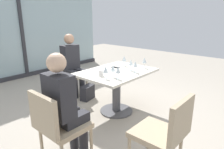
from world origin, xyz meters
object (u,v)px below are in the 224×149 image
(chair_near_window, at_px, (70,71))
(wine_glass_3, at_px, (113,68))
(wine_glass_0, at_px, (124,59))
(coffee_cup, at_px, (101,73))
(chair_side_end, at_px, (57,124))
(cell_phone_on_table, at_px, (115,67))
(wine_glass_5, at_px, (131,63))
(person_side_end, at_px, (64,103))
(dining_table_main, at_px, (117,82))
(handbag_0, at_px, (87,93))
(wine_glass_1, at_px, (106,70))
(wine_glass_6, at_px, (144,60))
(wine_glass_2, at_px, (135,64))
(wine_glass_4, at_px, (118,70))
(chair_front_left, at_px, (165,130))
(person_near_window, at_px, (72,62))

(chair_near_window, distance_m, wine_glass_3, 1.51)
(wine_glass_0, bearing_deg, coffee_cup, -170.21)
(chair_side_end, relative_size, cell_phone_on_table, 6.04)
(wine_glass_3, height_order, wine_glass_5, same)
(person_side_end, xyz_separation_m, wine_glass_5, (1.47, 0.18, 0.16))
(chair_near_window, height_order, person_side_end, person_side_end)
(dining_table_main, xyz_separation_m, handbag_0, (0.03, 0.77, -0.40))
(handbag_0, bearing_deg, wine_glass_1, -129.19)
(chair_side_end, relative_size, wine_glass_6, 4.70)
(chair_near_window, height_order, wine_glass_5, wine_glass_5)
(coffee_cup, bearing_deg, dining_table_main, 1.04)
(person_side_end, bearing_deg, cell_phone_on_table, 18.97)
(wine_glass_2, bearing_deg, chair_near_window, 95.15)
(chair_near_window, bearing_deg, wine_glass_6, -72.55)
(coffee_cup, bearing_deg, wine_glass_4, -77.73)
(chair_front_left, bearing_deg, wine_glass_0, 51.57)
(chair_front_left, bearing_deg, person_near_window, 72.89)
(wine_glass_6, bearing_deg, wine_glass_4, -175.76)
(wine_glass_1, distance_m, wine_glass_3, 0.13)
(dining_table_main, height_order, wine_glass_0, wine_glass_0)
(wine_glass_0, height_order, wine_glass_2, same)
(chair_side_end, relative_size, person_side_end, 0.69)
(person_side_end, bearing_deg, chair_front_left, -60.28)
(chair_side_end, distance_m, wine_glass_3, 1.18)
(wine_glass_0, bearing_deg, person_near_window, 108.76)
(wine_glass_6, relative_size, handbag_0, 0.62)
(dining_table_main, relative_size, coffee_cup, 13.49)
(chair_side_end, relative_size, wine_glass_0, 4.70)
(chair_side_end, height_order, chair_front_left, same)
(chair_side_end, bearing_deg, wine_glass_3, 8.47)
(dining_table_main, xyz_separation_m, chair_side_end, (-1.39, -0.33, -0.05))
(coffee_cup, height_order, cell_phone_on_table, coffee_cup)
(chair_near_window, xyz_separation_m, wine_glass_0, (0.35, -1.15, 0.37))
(chair_front_left, height_order, cell_phone_on_table, chair_front_left)
(wine_glass_2, height_order, wine_glass_5, same)
(chair_side_end, xyz_separation_m, cell_phone_on_table, (1.55, 0.50, 0.24))
(cell_phone_on_table, bearing_deg, chair_side_end, -172.47)
(wine_glass_1, xyz_separation_m, handbag_0, (0.45, 0.91, -0.72))
(wine_glass_0, height_order, wine_glass_4, same)
(person_near_window, distance_m, coffee_cup, 1.23)
(wine_glass_6, bearing_deg, wine_glass_5, 165.14)
(person_side_end, distance_m, coffee_cup, 0.97)
(person_side_end, bearing_deg, wine_glass_2, 2.58)
(chair_side_end, relative_size, wine_glass_3, 4.70)
(person_side_end, distance_m, wine_glass_0, 1.71)
(wine_glass_6, bearing_deg, wine_glass_1, 174.58)
(chair_side_end, xyz_separation_m, coffee_cup, (1.02, 0.33, 0.28))
(wine_glass_6, height_order, cell_phone_on_table, wine_glass_6)
(dining_table_main, relative_size, person_near_window, 0.96)
(chair_side_end, relative_size, person_near_window, 0.69)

